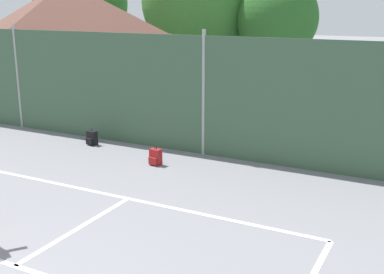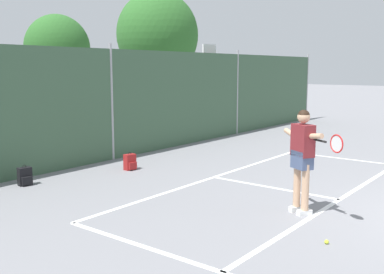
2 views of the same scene
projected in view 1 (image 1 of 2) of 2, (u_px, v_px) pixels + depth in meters
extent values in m
cube|color=white|center=(128.00, 198.00, 10.14)|extent=(8.20, 0.10, 0.01)
cube|color=white|center=(15.00, 266.00, 7.54)|extent=(8.20, 0.10, 0.01)
cube|color=white|center=(79.00, 228.00, 8.82)|extent=(0.10, 2.97, 0.01)
cube|color=#38563D|center=(204.00, 97.00, 12.74)|extent=(26.00, 0.05, 3.09)
cylinder|color=#99999E|center=(18.00, 77.00, 15.60)|extent=(0.09, 0.09, 3.24)
cylinder|color=#99999E|center=(204.00, 94.00, 12.72)|extent=(0.09, 0.09, 3.24)
cube|color=beige|center=(71.00, 71.00, 18.93)|extent=(6.18, 4.59, 2.71)
pyramid|color=brown|center=(67.00, 8.00, 18.33)|extent=(6.68, 4.96, 1.92)
cylinder|color=brown|center=(84.00, 62.00, 25.95)|extent=(0.36, 0.36, 1.79)
ellipsoid|color=#2D6628|center=(80.00, 2.00, 25.17)|extent=(4.92, 4.43, 4.92)
cylinder|color=brown|center=(197.00, 69.00, 23.01)|extent=(0.36, 0.36, 1.77)
ellipsoid|color=#38752D|center=(197.00, 1.00, 22.21)|extent=(5.12, 4.61, 5.12)
cylinder|color=brown|center=(275.00, 74.00, 21.34)|extent=(0.36, 0.36, 1.80)
ellipsoid|color=#2D6628|center=(277.00, 18.00, 20.73)|extent=(3.44, 3.10, 3.44)
cube|color=black|center=(92.00, 138.00, 13.95)|extent=(0.31, 0.23, 0.40)
cube|color=black|center=(89.00, 141.00, 13.88)|extent=(0.23, 0.10, 0.18)
torus|color=black|center=(92.00, 130.00, 13.89)|extent=(0.09, 0.03, 0.09)
cube|color=maroon|center=(156.00, 157.00, 12.22)|extent=(0.30, 0.22, 0.40)
cube|color=maroon|center=(153.00, 161.00, 12.15)|extent=(0.23, 0.09, 0.18)
torus|color=black|center=(156.00, 148.00, 12.17)|extent=(0.09, 0.03, 0.09)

